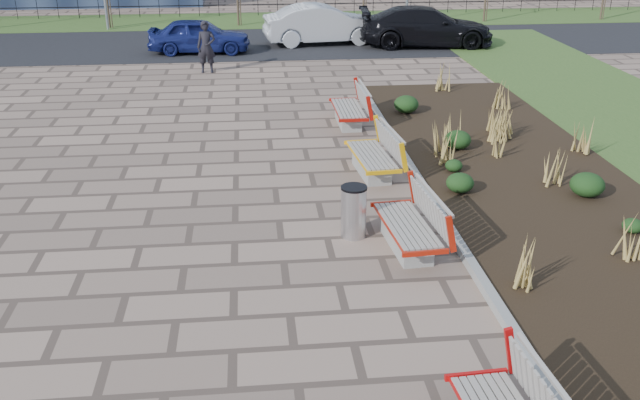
{
  "coord_description": "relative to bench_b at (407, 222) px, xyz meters",
  "views": [
    {
      "loc": [
        0.36,
        -8.18,
        5.7
      ],
      "look_at": [
        1.5,
        3.0,
        0.9
      ],
      "focal_mm": 40.0,
      "sensor_mm": 36.0,
      "label": 1
    }
  ],
  "objects": [
    {
      "name": "bench_b",
      "position": [
        0.0,
        0.0,
        0.0
      ],
      "size": [
        1.07,
        2.17,
        1.0
      ],
      "primitive_type": null,
      "rotation": [
        0.0,
        0.0,
        0.08
      ],
      "color": "#B51D0C",
      "rests_on": "ground"
    },
    {
      "name": "car_black",
      "position": [
        4.66,
        17.93,
        0.31
      ],
      "size": [
        5.6,
        2.67,
        1.58
      ],
      "primitive_type": "imported",
      "rotation": [
        0.0,
        0.0,
        1.48
      ],
      "color": "black",
      "rests_on": "road"
    },
    {
      "name": "planting_bed",
      "position": [
        3.25,
        2.19,
        -0.45
      ],
      "size": [
        4.5,
        18.0,
        0.1
      ],
      "primitive_type": "cube",
      "color": "black",
      "rests_on": "ground"
    },
    {
      "name": "pedestrian",
      "position": [
        -4.05,
        14.07,
        0.39
      ],
      "size": [
        0.67,
        0.45,
        1.77
      ],
      "primitive_type": "imported",
      "rotation": [
        0.0,
        0.0,
        -0.05
      ],
      "color": "black",
      "rests_on": "ground"
    },
    {
      "name": "road",
      "position": [
        -3.0,
        19.19,
        -0.49
      ],
      "size": [
        80.0,
        7.0,
        0.02
      ],
      "primitive_type": "cube",
      "color": "black",
      "rests_on": "ground"
    },
    {
      "name": "grass_verge_far",
      "position": [
        -3.0,
        25.19,
        -0.48
      ],
      "size": [
        80.0,
        5.0,
        0.04
      ],
      "primitive_type": "cube",
      "color": "#33511E",
      "rests_on": "ground"
    },
    {
      "name": "bench_d",
      "position": [
        0.0,
        7.42,
        0.0
      ],
      "size": [
        0.92,
        2.11,
        1.0
      ],
      "primitive_type": null,
      "rotation": [
        0.0,
        0.0,
        0.01
      ],
      "color": "#AB130B",
      "rests_on": "ground"
    },
    {
      "name": "car_blue",
      "position": [
        -4.48,
        17.47,
        0.19
      ],
      "size": [
        3.98,
        1.73,
        1.34
      ],
      "primitive_type": "imported",
      "rotation": [
        0.0,
        0.0,
        1.53
      ],
      "color": "navy",
      "rests_on": "road"
    },
    {
      "name": "litter_bin",
      "position": [
        -0.85,
        0.57,
        -0.03
      ],
      "size": [
        0.46,
        0.46,
        0.95
      ],
      "primitive_type": "cylinder",
      "color": "#B2B2B7",
      "rests_on": "ground"
    },
    {
      "name": "bench_c",
      "position": [
        0.0,
        3.65,
        0.0
      ],
      "size": [
        1.08,
        2.17,
        1.0
      ],
      "primitive_type": null,
      "rotation": [
        0.0,
        0.0,
        0.09
      ],
      "color": "#FFB30D",
      "rests_on": "ground"
    },
    {
      "name": "ground",
      "position": [
        -3.0,
        -2.81,
        -0.5
      ],
      "size": [
        120.0,
        120.0,
        0.0
      ],
      "primitive_type": "plane",
      "color": "#886E5E",
      "rests_on": "ground"
    },
    {
      "name": "car_silver",
      "position": [
        0.53,
        18.83,
        0.32
      ],
      "size": [
        5.01,
        2.18,
        1.6
      ],
      "primitive_type": "imported",
      "rotation": [
        0.0,
        0.0,
        1.67
      ],
      "color": "#B4B6BC",
      "rests_on": "road"
    },
    {
      "name": "planting_curb",
      "position": [
        0.92,
        2.19,
        -0.42
      ],
      "size": [
        0.16,
        18.0,
        0.15
      ],
      "primitive_type": "cube",
      "color": "gray",
      "rests_on": "ground"
    },
    {
      "name": "railing_fence",
      "position": [
        -3.0,
        26.69,
        0.14
      ],
      "size": [
        44.0,
        0.1,
        1.2
      ],
      "primitive_type": null,
      "color": "black",
      "rests_on": "grass_verge_far"
    }
  ]
}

